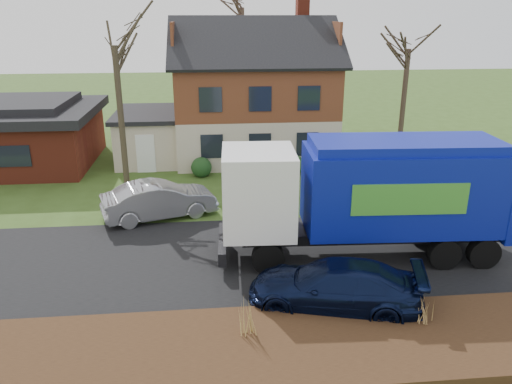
{
  "coord_description": "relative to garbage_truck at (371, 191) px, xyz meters",
  "views": [
    {
      "loc": [
        -0.75,
        -15.91,
        8.28
      ],
      "look_at": [
        1.03,
        2.5,
        1.61
      ],
      "focal_mm": 35.0,
      "sensor_mm": 36.0,
      "label": 1
    }
  ],
  "objects": [
    {
      "name": "grass_clump_east",
      "position": [
        0.13,
        -4.65,
        -1.76
      ],
      "size": [
        0.32,
        0.27,
        0.81
      ],
      "color": "#9B7944",
      "rests_on": "mulch_verge"
    },
    {
      "name": "grass_clump_mid",
      "position": [
        -4.62,
        -4.63,
        -1.66
      ],
      "size": [
        0.36,
        0.3,
        1.0
      ],
      "color": "tan",
      "rests_on": "mulch_verge"
    },
    {
      "name": "main_house",
      "position": [
        -3.29,
        14.06,
        1.57
      ],
      "size": [
        12.95,
        8.95,
        9.26
      ],
      "color": "beige",
      "rests_on": "ground"
    },
    {
      "name": "ground",
      "position": [
        -4.78,
        0.15,
        -2.46
      ],
      "size": [
        120.0,
        120.0,
        0.0
      ],
      "primitive_type": "plane",
      "color": "#334B19",
      "rests_on": "ground"
    },
    {
      "name": "garbage_truck",
      "position": [
        0.0,
        0.0,
        0.0
      ],
      "size": [
        10.08,
        3.13,
        4.27
      ],
      "rotation": [
        0.0,
        0.0,
        -0.05
      ],
      "color": "black",
      "rests_on": "ground"
    },
    {
      "name": "mulch_verge",
      "position": [
        -4.78,
        -5.15,
        -2.31
      ],
      "size": [
        80.0,
        3.5,
        0.3
      ],
      "primitive_type": "cube",
      "color": "black",
      "rests_on": "ground"
    },
    {
      "name": "navy_wagon",
      "position": [
        -2.0,
        -3.25,
        -1.73
      ],
      "size": [
        5.41,
        3.29,
        1.47
      ],
      "primitive_type": "imported",
      "rotation": [
        0.0,
        0.0,
        -1.83
      ],
      "color": "black",
      "rests_on": "ground"
    },
    {
      "name": "silver_sedan",
      "position": [
        -7.7,
        4.31,
        -1.68
      ],
      "size": [
        5.05,
        3.07,
        1.57
      ],
      "primitive_type": "imported",
      "rotation": [
        0.0,
        0.0,
        1.89
      ],
      "color": "#A0A2A8",
      "rests_on": "ground"
    },
    {
      "name": "tree_front_west",
      "position": [
        -9.65,
        8.17,
        5.42
      ],
      "size": [
        3.22,
        3.22,
        9.57
      ],
      "color": "#3A3123",
      "rests_on": "ground"
    },
    {
      "name": "road",
      "position": [
        -4.78,
        0.15,
        -2.45
      ],
      "size": [
        80.0,
        7.0,
        0.02
      ],
      "primitive_type": "cube",
      "color": "black",
      "rests_on": "ground"
    },
    {
      "name": "tree_front_east",
      "position": [
        5.5,
        11.55,
        4.98
      ],
      "size": [
        3.3,
        3.3,
        9.16
      ],
      "color": "#403126",
      "rests_on": "ground"
    },
    {
      "name": "ranch_house",
      "position": [
        -16.78,
        13.15,
        -0.65
      ],
      "size": [
        9.8,
        8.2,
        3.7
      ],
      "color": "maroon",
      "rests_on": "ground"
    }
  ]
}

